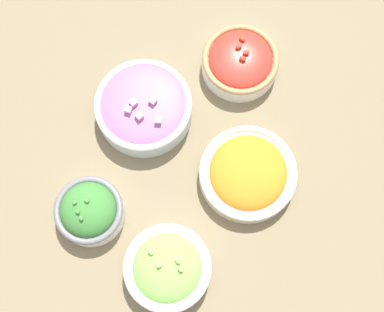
{
  "coord_description": "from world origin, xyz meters",
  "views": [
    {
      "loc": [
        0.24,
        0.1,
        0.96
      ],
      "look_at": [
        0.0,
        0.0,
        0.03
      ],
      "focal_mm": 50.0,
      "sensor_mm": 36.0,
      "label": 1
    }
  ],
  "objects_px": {
    "bowl_cherry_tomatoes": "(240,62)",
    "bowl_broccoli": "(89,211)",
    "bowl_carrots": "(248,173)",
    "bowl_red_onion": "(144,107)",
    "bowl_lettuce": "(168,268)"
  },
  "relations": [
    {
      "from": "bowl_cherry_tomatoes",
      "to": "bowl_broccoli",
      "type": "height_order",
      "value": "bowl_broccoli"
    },
    {
      "from": "bowl_carrots",
      "to": "bowl_broccoli",
      "type": "bearing_deg",
      "value": -53.04
    },
    {
      "from": "bowl_cherry_tomatoes",
      "to": "bowl_red_onion",
      "type": "distance_m",
      "value": 0.2
    },
    {
      "from": "bowl_cherry_tomatoes",
      "to": "bowl_carrots",
      "type": "relative_size",
      "value": 0.83
    },
    {
      "from": "bowl_lettuce",
      "to": "bowl_carrots",
      "type": "height_order",
      "value": "bowl_lettuce"
    },
    {
      "from": "bowl_cherry_tomatoes",
      "to": "bowl_red_onion",
      "type": "bearing_deg",
      "value": -39.53
    },
    {
      "from": "bowl_red_onion",
      "to": "bowl_lettuce",
      "type": "distance_m",
      "value": 0.3
    },
    {
      "from": "bowl_carrots",
      "to": "bowl_lettuce",
      "type": "bearing_deg",
      "value": -17.17
    },
    {
      "from": "bowl_red_onion",
      "to": "bowl_broccoli",
      "type": "bearing_deg",
      "value": -1.96
    },
    {
      "from": "bowl_carrots",
      "to": "bowl_broccoli",
      "type": "height_order",
      "value": "bowl_broccoli"
    },
    {
      "from": "bowl_cherry_tomatoes",
      "to": "bowl_carrots",
      "type": "bearing_deg",
      "value": 25.53
    },
    {
      "from": "bowl_cherry_tomatoes",
      "to": "bowl_lettuce",
      "type": "height_order",
      "value": "bowl_lettuce"
    },
    {
      "from": "bowl_red_onion",
      "to": "bowl_lettuce",
      "type": "xyz_separation_m",
      "value": [
        0.25,
        0.16,
        -0.0
      ]
    },
    {
      "from": "bowl_red_onion",
      "to": "bowl_lettuce",
      "type": "height_order",
      "value": "same"
    },
    {
      "from": "bowl_cherry_tomatoes",
      "to": "bowl_carrots",
      "type": "height_order",
      "value": "bowl_cherry_tomatoes"
    }
  ]
}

